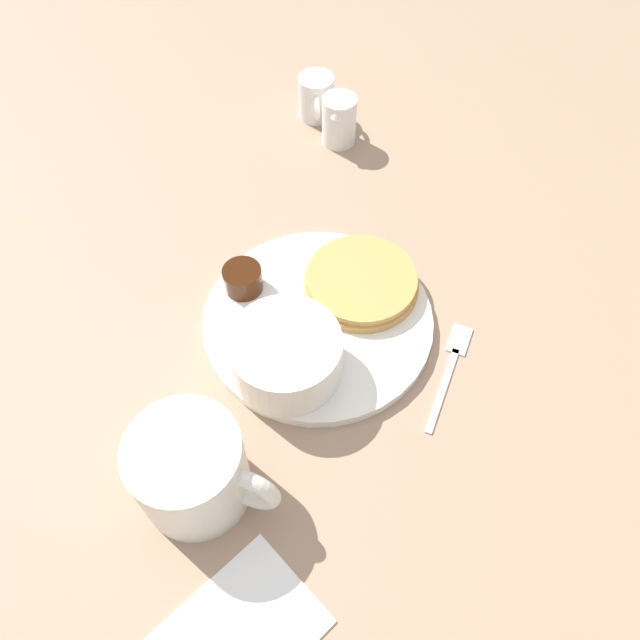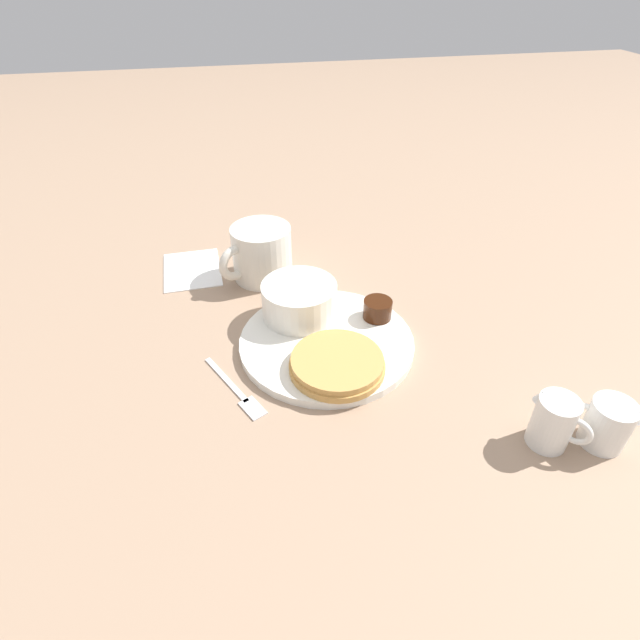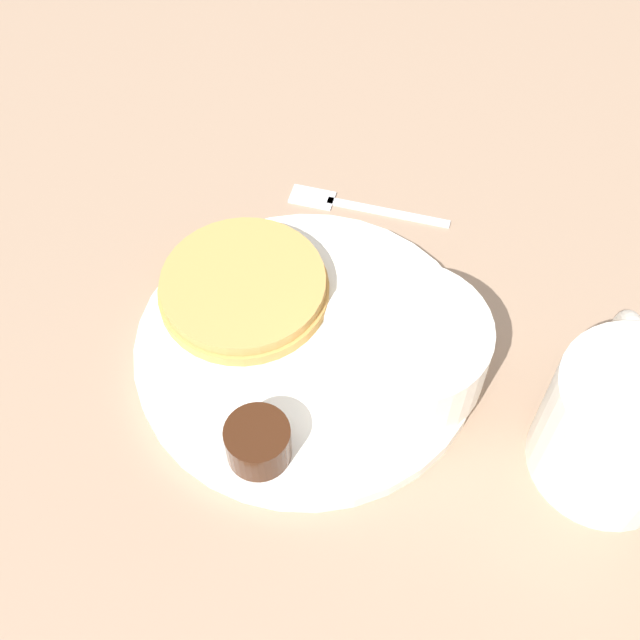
{
  "view_description": "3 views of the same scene",
  "coord_description": "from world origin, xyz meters",
  "px_view_note": "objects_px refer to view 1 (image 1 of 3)",
  "views": [
    {
      "loc": [
        0.24,
        0.28,
        0.54
      ],
      "look_at": [
        0.01,
        0.01,
        0.03
      ],
      "focal_mm": 35.0,
      "sensor_mm": 36.0,
      "label": 1
    },
    {
      "loc": [
        -0.51,
        0.12,
        0.45
      ],
      "look_at": [
        0.01,
        0.01,
        0.04
      ],
      "focal_mm": 28.0,
      "sensor_mm": 36.0,
      "label": 2
    },
    {
      "loc": [
        0.21,
        -0.22,
        0.47
      ],
      "look_at": [
        0.01,
        0.01,
        0.03
      ],
      "focal_mm": 45.0,
      "sensor_mm": 36.0,
      "label": 3
    }
  ],
  "objects_px": {
    "creamer_pitcher_far": "(316,97)",
    "creamer_pitcher_near": "(339,119)",
    "plate": "(318,321)",
    "bowl": "(286,354)",
    "coffee_mug": "(193,471)",
    "fork": "(451,363)"
  },
  "relations": [
    {
      "from": "creamer_pitcher_far",
      "to": "creamer_pitcher_near",
      "type": "bearing_deg",
      "value": 78.9
    },
    {
      "from": "creamer_pitcher_far",
      "to": "plate",
      "type": "bearing_deg",
      "value": 49.4
    },
    {
      "from": "bowl",
      "to": "coffee_mug",
      "type": "distance_m",
      "value": 0.14
    },
    {
      "from": "bowl",
      "to": "creamer_pitcher_far",
      "type": "relative_size",
      "value": 1.81
    },
    {
      "from": "plate",
      "to": "fork",
      "type": "relative_size",
      "value": 1.95
    },
    {
      "from": "creamer_pitcher_near",
      "to": "plate",
      "type": "bearing_deg",
      "value": 43.72
    },
    {
      "from": "fork",
      "to": "creamer_pitcher_near",
      "type": "bearing_deg",
      "value": -113.68
    },
    {
      "from": "bowl",
      "to": "coffee_mug",
      "type": "xyz_separation_m",
      "value": [
        0.13,
        0.04,
        0.01
      ]
    },
    {
      "from": "coffee_mug",
      "to": "creamer_pitcher_near",
      "type": "height_order",
      "value": "coffee_mug"
    },
    {
      "from": "plate",
      "to": "creamer_pitcher_far",
      "type": "xyz_separation_m",
      "value": [
        -0.22,
        -0.26,
        0.02
      ]
    },
    {
      "from": "bowl",
      "to": "creamer_pitcher_far",
      "type": "distance_m",
      "value": 0.41
    },
    {
      "from": "plate",
      "to": "creamer_pitcher_far",
      "type": "distance_m",
      "value": 0.35
    },
    {
      "from": "plate",
      "to": "creamer_pitcher_near",
      "type": "xyz_separation_m",
      "value": [
        -0.21,
        -0.2,
        0.03
      ]
    },
    {
      "from": "coffee_mug",
      "to": "creamer_pitcher_near",
      "type": "bearing_deg",
      "value": -146.56
    },
    {
      "from": "plate",
      "to": "fork",
      "type": "distance_m",
      "value": 0.14
    },
    {
      "from": "creamer_pitcher_far",
      "to": "bowl",
      "type": "bearing_deg",
      "value": 45.03
    },
    {
      "from": "bowl",
      "to": "fork",
      "type": "height_order",
      "value": "bowl"
    },
    {
      "from": "plate",
      "to": "bowl",
      "type": "distance_m",
      "value": 0.08
    },
    {
      "from": "fork",
      "to": "creamer_pitcher_far",
      "type": "bearing_deg",
      "value": -111.91
    },
    {
      "from": "plate",
      "to": "bowl",
      "type": "bearing_deg",
      "value": 22.43
    },
    {
      "from": "coffee_mug",
      "to": "creamer_pitcher_far",
      "type": "height_order",
      "value": "coffee_mug"
    },
    {
      "from": "coffee_mug",
      "to": "creamer_pitcher_far",
      "type": "distance_m",
      "value": 0.53
    }
  ]
}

